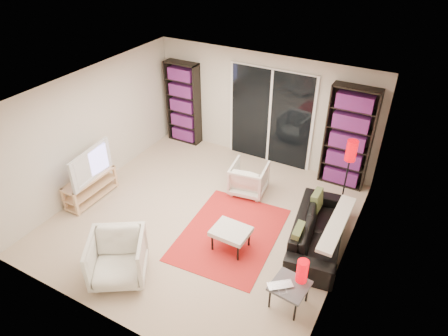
{
  "coord_description": "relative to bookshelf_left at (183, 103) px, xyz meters",
  "views": [
    {
      "loc": [
        3.05,
        -4.82,
        4.78
      ],
      "look_at": [
        0.25,
        0.3,
        1.0
      ],
      "focal_mm": 32.0,
      "sensor_mm": 36.0,
      "label": 1
    }
  ],
  "objects": [
    {
      "name": "tv",
      "position": [
        -0.27,
        -2.88,
        -0.16
      ],
      "size": [
        0.27,
        1.1,
        0.63
      ],
      "primitive_type": "imported",
      "rotation": [
        0.0,
        0.0,
        1.68
      ],
      "color": "black",
      "rests_on": "tv_stand"
    },
    {
      "name": "bookshelf_right",
      "position": [
        3.85,
        -0.0,
        0.07
      ],
      "size": [
        0.9,
        0.3,
        2.1
      ],
      "color": "black",
      "rests_on": "ground"
    },
    {
      "name": "floor_lamp",
      "position": [
        4.07,
        -0.78,
        0.12
      ],
      "size": [
        0.21,
        0.21,
        1.43
      ],
      "color": "black",
      "rests_on": "floor"
    },
    {
      "name": "wall_right",
      "position": [
        4.45,
        -2.33,
        0.22
      ],
      "size": [
        0.02,
        5.0,
        2.4
      ],
      "primitive_type": "cube",
      "color": "beige",
      "rests_on": "ground"
    },
    {
      "name": "tv_stand",
      "position": [
        -0.29,
        -2.88,
        -0.71
      ],
      "size": [
        0.36,
        1.13,
        0.5
      ],
      "color": "#DDB885",
      "rests_on": "floor"
    },
    {
      "name": "wall_front",
      "position": [
        1.95,
        -4.83,
        0.22
      ],
      "size": [
        5.0,
        0.02,
        2.4
      ],
      "primitive_type": "cube",
      "color": "beige",
      "rests_on": "ground"
    },
    {
      "name": "ceiling",
      "position": [
        1.95,
        -2.33,
        1.42
      ],
      "size": [
        5.0,
        5.0,
        0.02
      ],
      "primitive_type": "cube",
      "color": "white",
      "rests_on": "wall_back"
    },
    {
      "name": "wall_left",
      "position": [
        -0.55,
        -2.33,
        0.22
      ],
      "size": [
        0.02,
        5.0,
        2.4
      ],
      "primitive_type": "cube",
      "color": "beige",
      "rests_on": "ground"
    },
    {
      "name": "wall_back",
      "position": [
        1.95,
        0.17,
        0.22
      ],
      "size": [
        5.0,
        0.02,
        2.4
      ],
      "primitive_type": "cube",
      "color": "beige",
      "rests_on": "ground"
    },
    {
      "name": "bookshelf_left",
      "position": [
        0.0,
        0.0,
        0.0
      ],
      "size": [
        0.8,
        0.3,
        1.95
      ],
      "color": "black",
      "rests_on": "ground"
    },
    {
      "name": "armchair_front",
      "position": [
        1.53,
        -4.15,
        -0.6
      ],
      "size": [
        1.13,
        1.14,
        0.76
      ],
      "primitive_type": "imported",
      "rotation": [
        0.0,
        0.0,
        0.56
      ],
      "color": "silver",
      "rests_on": "floor"
    },
    {
      "name": "laptop",
      "position": [
        3.92,
        -3.53,
        -0.56
      ],
      "size": [
        0.42,
        0.4,
        0.03
      ],
      "primitive_type": "imported",
      "rotation": [
        0.0,
        0.0,
        0.69
      ],
      "color": "silver",
      "rests_on": "side_table"
    },
    {
      "name": "side_table",
      "position": [
        4.0,
        -3.41,
        -0.62
      ],
      "size": [
        0.54,
        0.54,
        0.4
      ],
      "color": "#4F4F55",
      "rests_on": "floor"
    },
    {
      "name": "sliding_door",
      "position": [
        2.15,
        0.13,
        0.07
      ],
      "size": [
        1.92,
        0.08,
        2.16
      ],
      "color": "white",
      "rests_on": "ground"
    },
    {
      "name": "ottoman",
      "position": [
        2.74,
        -2.79,
        -0.63
      ],
      "size": [
        0.61,
        0.51,
        0.4
      ],
      "color": "silver",
      "rests_on": "floor"
    },
    {
      "name": "table_lamp",
      "position": [
        4.1,
        -3.25,
        -0.39
      ],
      "size": [
        0.16,
        0.16,
        0.36
      ],
      "primitive_type": "cylinder",
      "color": "#C20008",
      "rests_on": "side_table"
    },
    {
      "name": "sofa",
      "position": [
        3.98,
        -1.99,
        -0.69
      ],
      "size": [
        1.05,
        2.07,
        0.58
      ],
      "primitive_type": "imported",
      "rotation": [
        0.0,
        0.0,
        1.72
      ],
      "color": "black",
      "rests_on": "floor"
    },
    {
      "name": "armchair_back",
      "position": [
        2.31,
        -1.2,
        -0.66
      ],
      "size": [
        0.77,
        0.79,
        0.63
      ],
      "primitive_type": "imported",
      "rotation": [
        0.0,
        0.0,
        3.28
      ],
      "color": "silver",
      "rests_on": "floor"
    },
    {
      "name": "floor",
      "position": [
        1.95,
        -2.33,
        -0.98
      ],
      "size": [
        5.0,
        5.0,
        0.0
      ],
      "primitive_type": "plane",
      "color": "tan",
      "rests_on": "ground"
    },
    {
      "name": "rug",
      "position": [
        2.58,
        -2.5,
        -0.97
      ],
      "size": [
        1.72,
        2.24,
        0.01
      ],
      "primitive_type": "cube",
      "rotation": [
        0.0,
        0.0,
        0.07
      ],
      "color": "red",
      "rests_on": "floor"
    }
  ]
}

